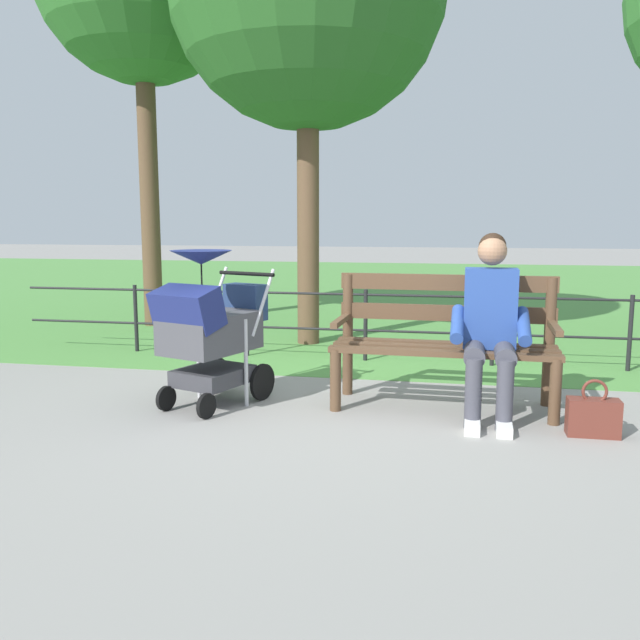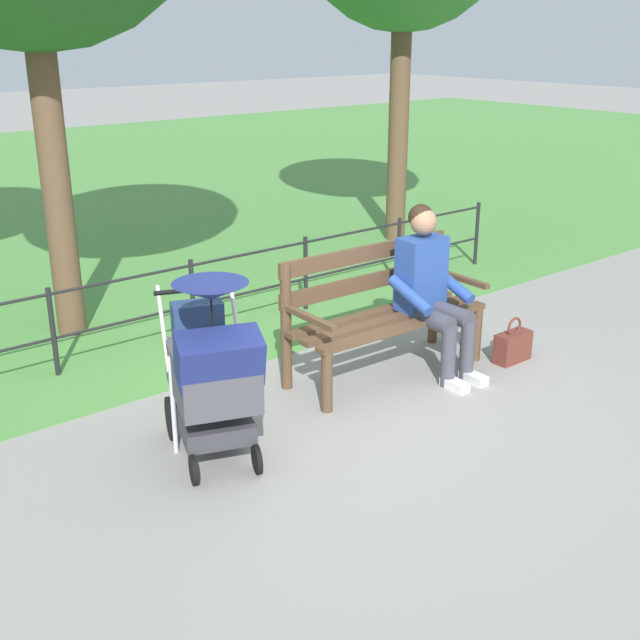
% 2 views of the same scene
% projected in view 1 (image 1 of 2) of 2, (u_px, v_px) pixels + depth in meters
% --- Properties ---
extents(ground_plane, '(60.00, 60.00, 0.00)m').
position_uv_depth(ground_plane, '(338.00, 404.00, 4.99)').
color(ground_plane, gray).
extents(grass_lawn, '(40.00, 16.00, 0.01)m').
position_uv_depth(grass_lawn, '(410.00, 288.00, 13.52)').
color(grass_lawn, '#518E42').
rests_on(grass_lawn, ground).
extents(park_bench, '(1.61, 0.64, 0.96)m').
position_uv_depth(park_bench, '(444.00, 335.00, 4.87)').
color(park_bench, brown).
rests_on(park_bench, ground).
extents(person_on_bench, '(0.54, 0.74, 1.28)m').
position_uv_depth(person_on_bench, '(490.00, 321.00, 4.58)').
color(person_on_bench, '#42424C').
rests_on(person_on_bench, ground).
extents(stroller, '(0.76, 0.99, 1.15)m').
position_uv_depth(stroller, '(210.00, 326.00, 4.85)').
color(stroller, black).
rests_on(stroller, ground).
extents(handbag, '(0.32, 0.14, 0.37)m').
position_uv_depth(handbag, '(593.00, 416.00, 4.23)').
color(handbag, brown).
rests_on(handbag, ground).
extents(park_fence, '(7.24, 0.04, 0.70)m').
position_uv_depth(park_fence, '(393.00, 319.00, 6.41)').
color(park_fence, black).
rests_on(park_fence, ground).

